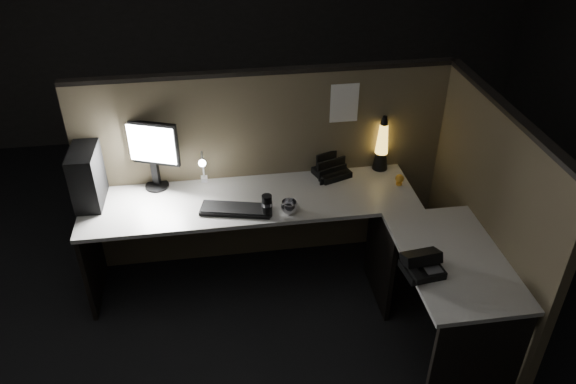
{
  "coord_description": "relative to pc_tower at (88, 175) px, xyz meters",
  "views": [
    {
      "loc": [
        -0.36,
        -2.6,
        2.91
      ],
      "look_at": [
        0.08,
        0.35,
        0.93
      ],
      "focal_mm": 35.0,
      "sensor_mm": 36.0,
      "label": 1
    }
  ],
  "objects": [
    {
      "name": "desk_phone",
      "position": [
        1.98,
        -1.03,
        -0.15
      ],
      "size": [
        0.24,
        0.24,
        0.13
      ],
      "rotation": [
        0.0,
        0.0,
        0.12
      ],
      "color": "black",
      "rests_on": "desk"
    },
    {
      "name": "steel_mug",
      "position": [
        1.31,
        -0.35,
        -0.15
      ],
      "size": [
        0.11,
        0.11,
        0.09
      ],
      "primitive_type": "imported",
      "rotation": [
        0.0,
        0.0,
        0.0
      ],
      "color": "#BBBAC2",
      "rests_on": "desk"
    },
    {
      "name": "room_shell",
      "position": [
        1.22,
        -0.75,
        0.69
      ],
      "size": [
        6.0,
        6.0,
        6.0
      ],
      "color": "silver",
      "rests_on": "ground"
    },
    {
      "name": "partition_right",
      "position": [
        2.55,
        -0.65,
        -0.18
      ],
      "size": [
        0.06,
        1.66,
        1.5
      ],
      "primitive_type": "cube",
      "color": "brown",
      "rests_on": "ground"
    },
    {
      "name": "pc_tower",
      "position": [
        0.0,
        0.0,
        0.0
      ],
      "size": [
        0.18,
        0.38,
        0.4
      ],
      "primitive_type": "cube",
      "rotation": [
        0.0,
        0.0,
        -0.03
      ],
      "color": "black",
      "rests_on": "desk"
    },
    {
      "name": "figurine",
      "position": [
        2.14,
        -0.12,
        -0.15
      ],
      "size": [
        0.06,
        0.06,
        0.06
      ],
      "primitive_type": "sphere",
      "color": "#F3A226",
      "rests_on": "desk"
    },
    {
      "name": "floor",
      "position": [
        1.22,
        -0.75,
        -0.93
      ],
      "size": [
        6.0,
        6.0,
        0.0
      ],
      "primitive_type": "plane",
      "color": "black",
      "rests_on": "ground"
    },
    {
      "name": "lava_lamp",
      "position": [
        2.07,
        0.12,
        -0.02
      ],
      "size": [
        0.11,
        0.11,
        0.43
      ],
      "color": "black",
      "rests_on": "desk"
    },
    {
      "name": "organizer",
      "position": [
        1.69,
        0.08,
        -0.16
      ],
      "size": [
        0.29,
        0.27,
        0.18
      ],
      "rotation": [
        0.0,
        0.0,
        0.34
      ],
      "color": "black",
      "rests_on": "desk"
    },
    {
      "name": "keyboard",
      "position": [
        0.96,
        -0.28,
        -0.19
      ],
      "size": [
        0.5,
        0.26,
        0.02
      ],
      "primitive_type": "cube",
      "rotation": [
        0.0,
        0.0,
        -0.24
      ],
      "color": "black",
      "rests_on": "desk"
    },
    {
      "name": "travel_mug",
      "position": [
        1.16,
        -0.36,
        -0.12
      ],
      "size": [
        0.07,
        0.07,
        0.16
      ],
      "primitive_type": "cylinder",
      "color": "black",
      "rests_on": "desk"
    },
    {
      "name": "partition_back",
      "position": [
        1.22,
        0.18,
        -0.18
      ],
      "size": [
        2.66,
        0.06,
        1.5
      ],
      "primitive_type": "cube",
      "color": "brown",
      "rests_on": "ground"
    },
    {
      "name": "clip_lamp",
      "position": [
        0.76,
        0.06,
        -0.05
      ],
      "size": [
        0.05,
        0.2,
        0.26
      ],
      "color": "white",
      "rests_on": "desk"
    },
    {
      "name": "desk",
      "position": [
        1.4,
        -0.49,
        -0.35
      ],
      "size": [
        2.6,
        1.6,
        0.73
      ],
      "color": "#BBB9B1",
      "rests_on": "ground"
    },
    {
      "name": "pinned_paper",
      "position": [
        1.77,
        0.15,
        0.34
      ],
      "size": [
        0.2,
        0.0,
        0.29
      ],
      "primitive_type": "cube",
      "color": "white",
      "rests_on": "partition_back"
    },
    {
      "name": "mouse",
      "position": [
        1.31,
        -0.29,
        -0.18
      ],
      "size": [
        0.1,
        0.07,
        0.04
      ],
      "primitive_type": "ellipsoid",
      "rotation": [
        0.0,
        0.0,
        0.05
      ],
      "color": "black",
      "rests_on": "desk"
    },
    {
      "name": "monitor",
      "position": [
        0.43,
        0.12,
        0.1
      ],
      "size": [
        0.38,
        0.18,
        0.5
      ],
      "rotation": [
        0.0,
        0.0,
        -0.37
      ],
      "color": "black",
      "rests_on": "desk"
    }
  ]
}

